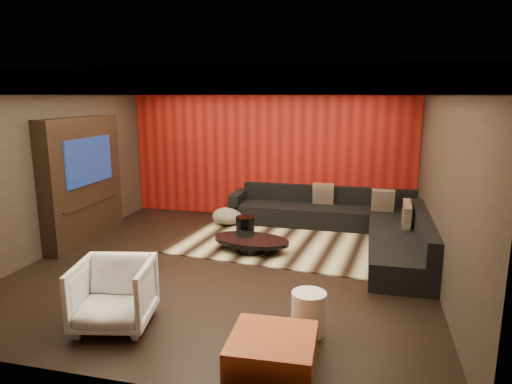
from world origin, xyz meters
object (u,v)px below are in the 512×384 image
(white_side_table, at_px, (309,313))
(sectional_sofa, at_px, (349,224))
(drum_stool, at_px, (245,227))
(coffee_table, at_px, (251,245))
(armchair, at_px, (114,294))
(orange_ottoman, at_px, (272,354))

(white_side_table, distance_m, sectional_sofa, 3.59)
(sectional_sofa, bearing_deg, white_side_table, -94.26)
(drum_stool, bearing_deg, sectional_sofa, 16.21)
(drum_stool, distance_m, white_side_table, 3.43)
(coffee_table, bearing_deg, sectional_sofa, 37.66)
(white_side_table, height_order, sectional_sofa, sectional_sofa)
(coffee_table, height_order, sectional_sofa, sectional_sofa)
(coffee_table, bearing_deg, white_side_table, -62.14)
(coffee_table, height_order, white_side_table, white_side_table)
(armchair, distance_m, sectional_sofa, 4.63)
(armchair, bearing_deg, orange_ottoman, -24.38)
(white_side_table, bearing_deg, armchair, -170.48)
(coffee_table, height_order, orange_ottoman, orange_ottoman)
(coffee_table, distance_m, sectional_sofa, 1.94)
(orange_ottoman, relative_size, armchair, 0.95)
(coffee_table, height_order, armchair, armchair)
(sectional_sofa, bearing_deg, armchair, -121.55)
(sectional_sofa, bearing_deg, coffee_table, -142.34)
(drum_stool, relative_size, orange_ottoman, 0.50)
(orange_ottoman, xyz_separation_m, armchair, (-1.91, 0.42, 0.20))
(armchair, height_order, sectional_sofa, armchair)
(armchair, bearing_deg, white_side_table, -2.48)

